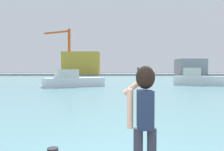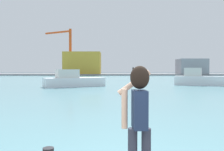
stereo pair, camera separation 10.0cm
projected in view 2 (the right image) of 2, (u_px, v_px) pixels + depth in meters
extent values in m
plane|color=#334751|center=(113.00, 79.00, 52.63)|extent=(220.00, 220.00, 0.00)
cube|color=#6BA8B2|center=(113.00, 79.00, 54.62)|extent=(140.00, 100.00, 0.02)
cube|color=gray|center=(113.00, 74.00, 94.60)|extent=(140.00, 20.00, 0.53)
cube|color=#1E2D4C|center=(140.00, 109.00, 3.47)|extent=(0.22, 0.35, 0.56)
sphere|color=#E0B293|center=(140.00, 78.00, 3.46)|extent=(0.22, 0.22, 0.22)
ellipsoid|color=black|center=(140.00, 77.00, 3.44)|extent=(0.28, 0.26, 0.34)
cylinder|color=#E0B293|center=(125.00, 109.00, 3.47)|extent=(0.09, 0.09, 0.58)
cylinder|color=#E0B293|center=(134.00, 83.00, 3.68)|extent=(0.53, 0.11, 0.40)
cube|color=black|center=(133.00, 72.00, 3.80)|extent=(0.02, 0.07, 0.14)
cube|color=white|center=(75.00, 82.00, 30.61)|extent=(7.97, 5.69, 1.14)
cube|color=silver|center=(67.00, 74.00, 30.15)|extent=(3.24, 2.86, 1.08)
cube|color=white|center=(199.00, 81.00, 33.13)|extent=(6.70, 4.22, 1.28)
cube|color=silver|center=(193.00, 72.00, 33.42)|extent=(2.63, 2.15, 1.16)
cube|color=gold|center=(83.00, 63.00, 89.81)|extent=(13.64, 9.02, 8.20)
cube|color=gray|center=(192.00, 66.00, 88.54)|extent=(10.04, 8.31, 5.60)
cylinder|color=#D84C19|center=(70.00, 51.00, 87.66)|extent=(1.00, 1.00, 16.70)
cylinder|color=#D84C19|center=(58.00, 32.00, 90.53)|extent=(11.10, 6.68, 0.70)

